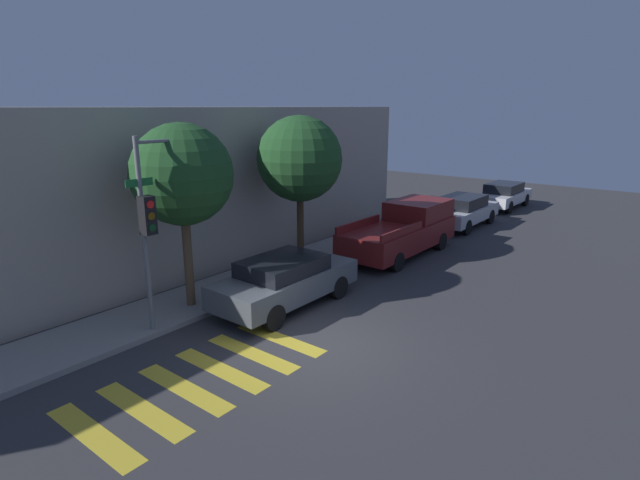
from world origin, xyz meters
The scene contains 11 objects.
ground_plane centered at (0.00, 0.00, 0.00)m, with size 60.00×60.00×0.00m, color #333335.
sidewalk centered at (0.00, 4.30, 0.07)m, with size 26.00×2.20×0.14m, color gray.
building_row centered at (0.00, 8.80, 2.73)m, with size 26.00×6.00×5.46m, color #A89E8E.
crosswalk centered at (-2.59, 0.80, 0.00)m, with size 5.16×2.60×0.00m.
traffic_light_pole centered at (-1.65, 3.37, 3.27)m, with size 1.95×0.56×4.84m.
sedan_near_corner centered at (1.40, 2.10, 0.77)m, with size 4.45×1.88×1.43m.
pickup_truck centered at (8.12, 2.10, 0.95)m, with size 5.54×2.09×1.89m.
sedan_middle centered at (13.73, 2.10, 0.77)m, with size 4.58×1.85×1.46m.
sedan_far_end centered at (19.44, 2.10, 0.74)m, with size 4.50×1.76×1.40m.
tree_near_corner centered at (-0.40, 4.00, 3.74)m, with size 2.68×2.68×5.10m.
tree_midblock centered at (4.30, 4.00, 3.78)m, with size 2.85×2.85×5.22m.
Camera 1 is at (-8.35, -6.86, 5.48)m, focal length 28.00 mm.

